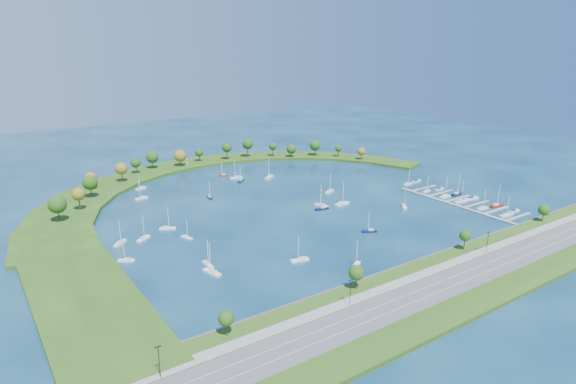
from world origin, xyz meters
TOP-DOWN VIEW (x-y plane):
  - ground at (0.00, 0.00)m, footprint 700.00×700.00m
  - south_shoreline at (0.03, -122.88)m, footprint 420.00×43.10m
  - breakwater at (-46.33, 48.72)m, footprint 286.74×247.64m
  - breakwater_trees at (-21.69, 86.27)m, footprint 233.28×91.07m
  - harbor_tower at (-14.37, 114.31)m, footprint 2.60×2.60m
  - dock_system at (85.30, -61.00)m, footprint 24.28×82.00m
  - moored_boat_0 at (-75.10, -3.35)m, footprint 8.28×5.87m
  - moored_boat_1 at (-63.24, 75.03)m, footprint 7.33×3.33m
  - moored_boat_2 at (20.56, 51.14)m, footprint 9.24×7.40m
  - moored_boat_3 at (51.02, -46.87)m, footprint 6.45×7.47m
  - moored_boat_4 at (-89.80, -9.99)m, footprint 8.08×6.67m
  - moored_boat_5 at (-69.77, 53.87)m, footprint 8.11×3.01m
  - moored_boat_6 at (9.20, -23.41)m, footprint 8.55×3.30m
  - moored_boat_7 at (-41.30, -72.21)m, footprint 8.51×3.73m
  - moored_boat_8 at (-78.40, -61.79)m, footprint 4.79×9.51m
  - moored_boat_9 at (-104.08, -29.83)m, footprint 7.14×5.68m
  - moored_boat_10 at (24.12, -23.20)m, footprint 9.50×2.84m
  - moored_boat_11 at (-100.70, -9.03)m, footprint 7.65×7.40m
  - moored_boat_12 at (-24.61, -90.04)m, footprint 7.64×5.87m
  - moored_boat_13 at (33.68, 0.23)m, footprint 8.61×5.59m
  - moored_boat_14 at (-34.71, 32.05)m, footprint 2.96×7.24m
  - moored_boat_15 at (0.57, 63.03)m, footprint 9.05×4.33m
  - moored_boat_16 at (-0.70, 54.09)m, footprint 7.33×7.09m
  - moored_boat_17 at (7.58, -64.22)m, footprint 7.57×5.30m
  - moored_boat_18 at (-71.82, -20.08)m, footprint 4.21×6.89m
  - moored_boat_19 at (-76.57, -53.84)m, footprint 2.67×8.22m
  - moored_boat_20 at (-4.42, 73.80)m, footprint 6.52×5.67m
  - moored_boat_21 at (12.25, -19.21)m, footprint 4.58×9.33m
  - docked_boat_0 at (85.51, -89.22)m, footprint 8.72×3.22m
  - docked_boat_1 at (95.99, -87.60)m, footprint 7.89×2.43m
  - docked_boat_2 at (85.53, -74.51)m, footprint 8.14×3.48m
  - docked_boat_3 at (96.00, -76.46)m, footprint 9.51×3.15m
  - docked_boat_4 at (85.51, -59.60)m, footprint 9.10×3.58m
  - docked_boat_5 at (95.96, -59.56)m, footprint 9.77×4.22m
  - docked_boat_6 at (85.51, -48.21)m, footprint 9.05×3.20m
  - docked_boat_7 at (96.00, -49.01)m, footprint 9.23×2.80m
  - docked_boat_8 at (85.54, -33.85)m, footprint 7.28×3.13m
  - docked_boat_9 at (95.99, -35.45)m, footprint 7.79×2.91m
  - docked_boat_10 at (87.94, -15.78)m, footprint 7.21×2.14m
  - docked_boat_11 at (97.88, -14.38)m, footprint 8.91×3.85m

SIDE VIEW (x-z plane):
  - ground at x=0.00m, z-range 0.00..0.00m
  - dock_system at x=85.30m, z-range -0.45..1.15m
  - docked_boat_9 at x=95.99m, z-range -0.21..1.35m
  - docked_boat_1 at x=95.99m, z-range -0.21..1.38m
  - docked_boat_11 at x=97.88m, z-range -0.23..1.53m
  - docked_boat_5 at x=95.96m, z-range -0.26..1.67m
  - moored_boat_18 at x=-71.82m, z-range -4.05..5.75m
  - moored_boat_20 at x=-4.42m, z-range -4.13..5.84m
  - moored_boat_14 at x=-34.71m, z-range -4.30..6.03m
  - docked_boat_8 at x=85.54m, z-range -4.31..6.04m
  - moored_boat_1 at x=-63.24m, z-range -4.34..6.07m
  - docked_boat_10 at x=87.94m, z-range -4.40..6.14m
  - moored_boat_9 at x=-104.08m, z-range -4.44..6.18m
  - moored_boat_17 at x=7.58m, z-range -4.60..6.35m
  - moored_boat_12 at x=-24.61m, z-range -4.75..6.52m
  - moored_boat_3 at x=51.02m, z-range -4.81..6.59m
  - docked_boat_2 at x=85.53m, z-range -4.90..6.69m
  - moored_boat_5 at x=-69.77m, z-range -4.93..6.72m
  - moored_boat_16 at x=-0.70m, z-range -4.96..6.75m
  - moored_boat_19 at x=-76.57m, z-range -5.06..6.87m
  - moored_boat_0 at x=-75.10m, z-range -5.10..6.91m
  - moored_boat_7 at x=-41.30m, z-range -5.14..6.96m
  - moored_boat_4 at x=-89.80m, z-range -5.16..6.98m
  - moored_boat_11 at x=-100.70m, z-range -5.20..7.03m
  - moored_boat_6 at x=9.20m, z-range -5.21..7.04m
  - moored_boat_13 at x=33.68m, z-range -5.25..7.08m
  - docked_boat_0 at x=85.51m, z-range -5.35..7.19m
  - moored_boat_15 at x=0.57m, z-range -5.48..7.34m
  - docked_boat_4 at x=85.51m, z-range -5.57..7.44m
  - docked_boat_6 at x=85.51m, z-range -5.59..7.46m
  - moored_boat_21 at x=12.25m, z-range -5.66..7.55m
  - moored_boat_8 at x=-78.40m, z-range -5.78..7.69m
  - docked_boat_7 at x=96.00m, z-range -5.79..7.69m
  - moored_boat_2 at x=20.56m, z-range -5.93..7.85m
  - docked_boat_3 at x=96.00m, z-range -5.93..7.86m
  - moored_boat_10 at x=24.12m, z-range -5.98..7.91m
  - breakwater at x=-46.33m, z-range -0.01..1.99m
  - south_shoreline at x=0.03m, z-range -4.80..6.80m
  - harbor_tower at x=-14.37m, z-range 2.05..6.13m
  - breakwater_trees at x=-21.69m, z-range 3.06..18.15m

